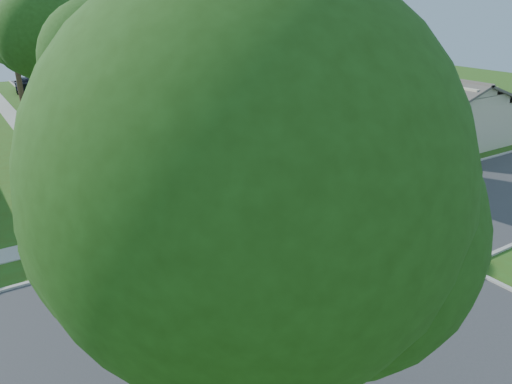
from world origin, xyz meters
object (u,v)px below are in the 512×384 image
at_px(tree_e_far, 124,30).
at_px(house_ne_near, 398,110).
at_px(tree_ne_corner, 374,73).
at_px(stop_sign_sw, 298,309).
at_px(stop_sign_ne, 335,150).
at_px(tree_e_near, 285,64).
at_px(tree_w_near, 105,67).
at_px(car_curb_east, 162,114).
at_px(tree_w_mid, 44,39).
at_px(tree_w_far, 13,41).
at_px(tree_sw_corner, 251,198).
at_px(tree_e_mid, 185,37).
at_px(car_curb_west, 26,84).
at_px(car_driveway, 342,168).
at_px(house_ne_far, 257,77).

height_order(tree_e_far, house_ne_near, tree_e_far).
bearing_deg(tree_e_far, tree_ne_corner, -86.91).
height_order(stop_sign_sw, stop_sign_ne, same).
height_order(stop_sign_ne, tree_e_near, tree_e_near).
xyz_separation_m(tree_w_near, car_curb_east, (7.84, 13.40, -5.46)).
bearing_deg(stop_sign_ne, house_ne_near, 29.14).
height_order(tree_e_far, tree_w_mid, tree_w_mid).
height_order(tree_w_far, house_ne_near, tree_w_far).
bearing_deg(house_ne_near, tree_sw_corner, -142.48).
xyz_separation_m(tree_e_mid, tree_w_far, (-9.41, 13.00, -0.75)).
distance_m(tree_e_near, tree_ne_corner, 5.06).
distance_m(tree_e_mid, house_ne_near, 15.77).
height_order(stop_sign_sw, tree_e_mid, tree_e_mid).
bearing_deg(tree_w_near, tree_e_far, 69.40).
xyz_separation_m(car_curb_east, car_curb_west, (-6.27, 19.43, 0.07)).
xyz_separation_m(stop_sign_ne, tree_w_far, (-9.35, 29.31, 3.48)).
relative_size(tree_e_far, car_curb_west, 1.73).
bearing_deg(car_curb_east, tree_e_far, 74.50).
xyz_separation_m(stop_sign_sw, car_driveway, (10.70, 10.20, -1.35)).
height_order(tree_ne_corner, car_driveway, tree_ne_corner).
bearing_deg(stop_sign_sw, tree_e_mid, 69.80).
height_order(tree_e_mid, tree_w_far, tree_e_mid).
bearing_deg(car_driveway, tree_e_far, -2.61).
relative_size(tree_e_mid, tree_e_far, 1.06).
bearing_deg(tree_w_far, tree_e_mid, -54.10).
xyz_separation_m(tree_e_mid, tree_e_far, (-0.00, 13.00, -0.27)).
height_order(tree_w_far, tree_sw_corner, tree_sw_corner).
distance_m(tree_w_mid, tree_w_far, 13.04).
height_order(tree_ne_corner, car_curb_west, tree_ne_corner).
bearing_deg(house_ne_near, car_driveway, -151.19).
height_order(tree_w_near, car_curb_east, tree_w_near).
bearing_deg(car_curb_west, tree_w_mid, 92.82).
relative_size(stop_sign_sw, stop_sign_ne, 1.00).
relative_size(tree_e_near, tree_w_far, 1.03).
bearing_deg(car_driveway, tree_w_far, 15.38).
xyz_separation_m(tree_e_near, house_ne_near, (11.24, 1.99, -4.13)).
distance_m(tree_e_far, tree_w_near, 26.71).
distance_m(stop_sign_ne, car_curb_east, 17.82).
bearing_deg(tree_e_near, house_ne_far, 60.65).
bearing_deg(tree_e_far, tree_e_mid, -89.98).
bearing_deg(tree_w_far, tree_e_near, -69.39).
xyz_separation_m(tree_w_near, car_driveway, (10.64, -3.51, -5.44)).
bearing_deg(tree_w_mid, house_ne_near, -25.88).
height_order(stop_sign_sw, tree_sw_corner, tree_sw_corner).
bearing_deg(tree_w_mid, tree_w_far, 90.05).
distance_m(tree_w_near, tree_w_mid, 12.01).
distance_m(tree_ne_corner, car_curb_east, 19.12).
relative_size(tree_e_mid, house_ne_far, 0.68).
height_order(tree_e_mid, car_curb_east, tree_e_mid).
bearing_deg(tree_sw_corner, tree_w_near, 80.10).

